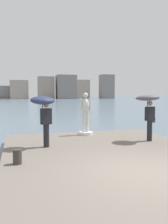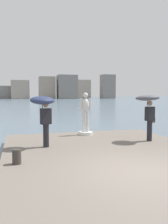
{
  "view_description": "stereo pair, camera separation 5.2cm",
  "coord_description": "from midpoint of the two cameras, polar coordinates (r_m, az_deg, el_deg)",
  "views": [
    {
      "loc": [
        -3.13,
        -5.55,
        2.44
      ],
      "look_at": [
        0.0,
        5.63,
        1.55
      ],
      "focal_mm": 38.62,
      "sensor_mm": 36.0,
      "label": 1
    },
    {
      "loc": [
        -3.08,
        -5.57,
        2.44
      ],
      "look_at": [
        0.0,
        5.63,
        1.55
      ],
      "focal_mm": 38.62,
      "sensor_mm": 36.0,
      "label": 2
    }
  ],
  "objects": [
    {
      "name": "statue_white_figure",
      "position": [
        11.9,
        0.49,
        -1.42
      ],
      "size": [
        0.7,
        0.7,
        2.09
      ],
      "color": "silver",
      "rests_on": "pier"
    },
    {
      "name": "distant_skyline",
      "position": [
        116.45,
        -14.45,
        5.77
      ],
      "size": [
        91.34,
        14.35,
        13.91
      ],
      "color": "gray",
      "rests_on": "ground"
    },
    {
      "name": "onlooker_right",
      "position": [
        10.62,
        15.08,
        1.62
      ],
      "size": [
        1.25,
        1.25,
        1.99
      ],
      "color": "black",
      "rests_on": "pier"
    },
    {
      "name": "onlooker_left",
      "position": [
        9.2,
        -9.45,
        1.17
      ],
      "size": [
        1.17,
        1.18,
        1.98
      ],
      "color": "black",
      "rests_on": "pier"
    },
    {
      "name": "pier",
      "position": [
        8.39,
        7.08,
        -11.15
      ],
      "size": [
        7.29,
        9.8,
        0.4
      ],
      "primitive_type": "cube",
      "color": "#70665B",
      "rests_on": "ground"
    },
    {
      "name": "mooring_bollard",
      "position": [
        7.35,
        -15.45,
        -10.16
      ],
      "size": [
        0.26,
        0.26,
        0.43
      ],
      "primitive_type": "cylinder",
      "color": "#38332D",
      "rests_on": "pier"
    },
    {
      "name": "ground_plane",
      "position": [
        45.73,
        -11.47,
        1.24
      ],
      "size": [
        400.0,
        400.0,
        0.0
      ],
      "primitive_type": "plane",
      "color": "slate"
    }
  ]
}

